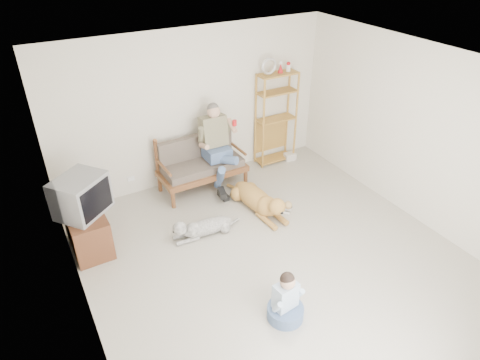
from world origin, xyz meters
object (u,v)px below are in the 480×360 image
etagere (276,118)px  golden_retriever (259,200)px  loveseat (201,162)px  tv_stand (87,231)px

etagere → golden_retriever: etagere is taller
loveseat → etagere: bearing=4.8°
loveseat → tv_stand: 2.26m
loveseat → etagere: etagere is taller
loveseat → tv_stand: size_ratio=1.67×
etagere → tv_stand: etagere is taller
golden_retriever → etagere: bearing=44.5°
etagere → tv_stand: size_ratio=2.28×
loveseat → etagere: (1.67, 0.18, 0.43)m
golden_retriever → tv_stand: bearing=166.9°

